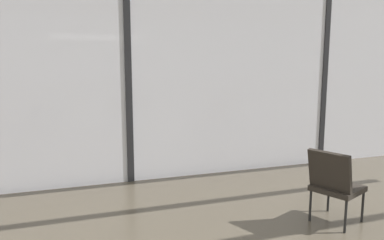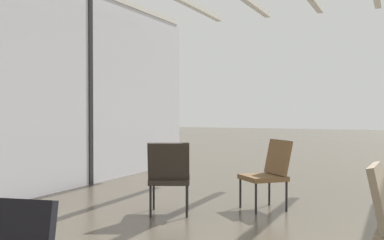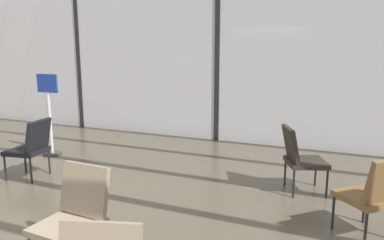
{
  "view_description": "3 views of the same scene",
  "coord_description": "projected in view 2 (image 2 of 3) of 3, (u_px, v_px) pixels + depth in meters",
  "views": [
    {
      "loc": [
        -0.86,
        -0.39,
        1.83
      ],
      "look_at": [
        1.28,
        5.99,
        0.78
      ],
      "focal_mm": 34.66,
      "sensor_mm": 36.0,
      "label": 1
    },
    {
      "loc": [
        -3.01,
        0.44,
        1.23
      ],
      "look_at": [
        1.75,
        2.53,
        1.13
      ],
      "focal_mm": 43.89,
      "sensor_mm": 36.0,
      "label": 2
    },
    {
      "loc": [
        2.43,
        -1.8,
        1.82
      ],
      "look_at": [
        -0.23,
        4.42,
        0.54
      ],
      "focal_mm": 33.77,
      "sensor_mm": 36.0,
      "label": 3
    }
  ],
  "objects": [
    {
      "name": "lounge_chair_3",
      "position": [
        269.0,
        170.0,
        5.89
      ],
      "size": [
        0.71,
        0.71,
        0.87
      ],
      "rotation": [
        0.0,
        0.0,
        3.91
      ],
      "color": "brown",
      "rests_on": "ground"
    },
    {
      "name": "window_mullion_2",
      "position": [
        88.0,
        88.0,
        7.87
      ],
      "size": [
        0.1,
        0.12,
        3.24
      ],
      "primitive_type": "cube",
      "color": "black",
      "rests_on": "ground"
    },
    {
      "name": "lounge_chair_5",
      "position": [
        169.0,
        174.0,
        5.54
      ],
      "size": [
        0.67,
        0.65,
        0.87
      ],
      "rotation": [
        0.0,
        0.0,
        1.98
      ],
      "color": "#28231E",
      "rests_on": "ground"
    }
  ]
}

